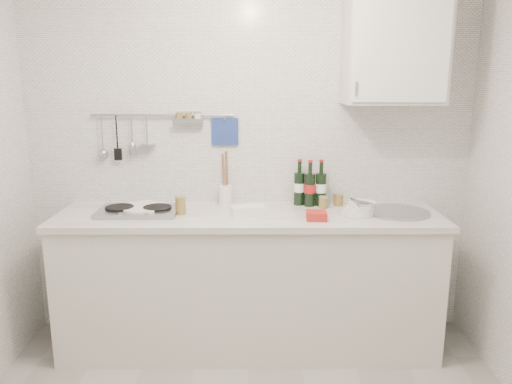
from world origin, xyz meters
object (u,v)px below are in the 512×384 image
wall_cabinet (394,46)px  plate_stack_hob (143,209)px  wine_bottles (310,183)px  utensil_crock (225,192)px  plate_stack_sink (360,208)px

wall_cabinet → plate_stack_hob: (-1.58, -0.10, -1.01)m
wine_bottles → utensil_crock: utensil_crock is taller
plate_stack_hob → plate_stack_sink: size_ratio=1.45×
wall_cabinet → plate_stack_hob: 1.88m
plate_stack_hob → plate_stack_sink: (1.38, -0.05, 0.02)m
wall_cabinet → plate_stack_hob: wall_cabinet is taller
wall_cabinet → plate_stack_sink: wall_cabinet is taller
plate_stack_hob → utensil_crock: size_ratio=0.86×
utensil_crock → wine_bottles: bearing=-2.1°
plate_stack_hob → utensil_crock: utensil_crock is taller
plate_stack_hob → wine_bottles: wine_bottles is taller
wall_cabinet → plate_stack_sink: bearing=-142.7°
plate_stack_sink → wine_bottles: (-0.29, 0.23, 0.11)m
wall_cabinet → utensil_crock: 1.42m
wine_bottles → wall_cabinet: bearing=-9.4°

